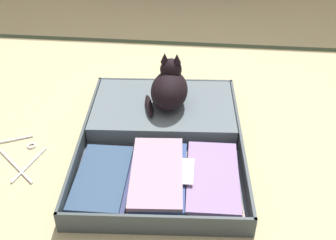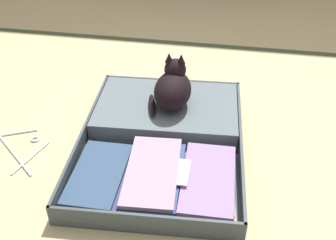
# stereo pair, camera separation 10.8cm
# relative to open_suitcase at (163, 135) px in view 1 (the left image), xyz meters

# --- Properties ---
(ground_plane) EXTENTS (10.00, 10.00, 0.00)m
(ground_plane) POSITION_rel_open_suitcase_xyz_m (0.11, 0.03, -0.04)
(ground_plane) COLOR tan
(tatami_border) EXTENTS (4.80, 0.05, 0.00)m
(tatami_border) POSITION_rel_open_suitcase_xyz_m (0.11, 1.05, -0.04)
(tatami_border) COLOR #374730
(tatami_border) RESTS_ON ground_plane
(open_suitcase) EXTENTS (0.77, 0.99, 0.10)m
(open_suitcase) POSITION_rel_open_suitcase_xyz_m (0.00, 0.00, 0.00)
(open_suitcase) COLOR #353E43
(open_suitcase) RESTS_ON ground_plane
(black_cat) EXTENTS (0.22, 0.26, 0.25)m
(black_cat) POSITION_rel_open_suitcase_xyz_m (0.01, 0.18, 0.15)
(black_cat) COLOR black
(black_cat) RESTS_ON open_suitcase
(clothes_hanger) EXTENTS (0.34, 0.32, 0.01)m
(clothes_hanger) POSITION_rel_open_suitcase_xyz_m (-0.65, -0.15, -0.04)
(clothes_hanger) COLOR silver
(clothes_hanger) RESTS_ON ground_plane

